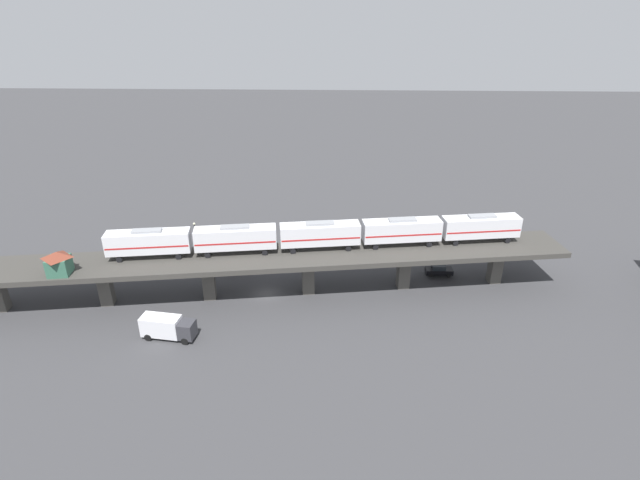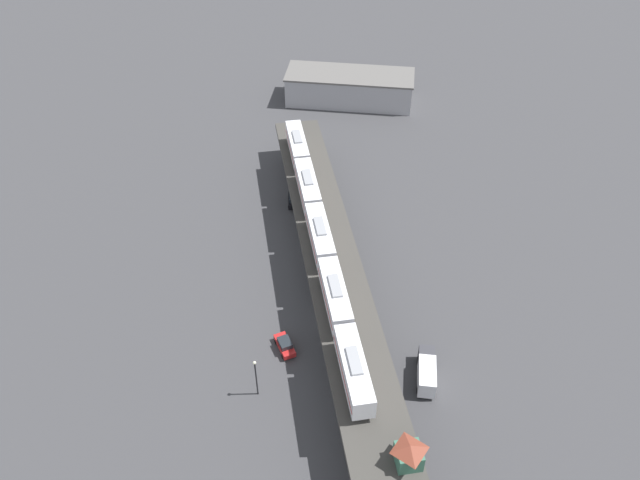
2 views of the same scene
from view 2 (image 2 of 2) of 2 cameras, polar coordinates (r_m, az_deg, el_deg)
ground_plane at (r=94.71m, az=1.68°, el=-7.01°), size 400.00×400.00×0.00m
elevated_viaduct at (r=90.36m, az=1.77°, el=-4.65°), size 21.53×92.25×6.70m
subway_train at (r=93.96m, az=0.00°, el=0.48°), size 11.74×62.15×4.45m
signal_hut at (r=72.36m, az=8.14°, el=-18.77°), size 3.65×3.65×3.40m
street_car_red at (r=90.09m, az=-3.24°, el=-9.55°), size 3.34×4.75×1.89m
street_car_black at (r=114.33m, az=-2.46°, el=3.70°), size 2.02×4.43×1.89m
delivery_truck at (r=87.30m, az=9.72°, el=-11.75°), size 3.22×7.44×3.20m
street_lamp at (r=83.23m, az=-5.88°, el=-12.20°), size 0.44×0.44×6.94m
warehouse_building at (r=145.40m, az=2.71°, el=13.76°), size 29.76×14.33×6.80m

